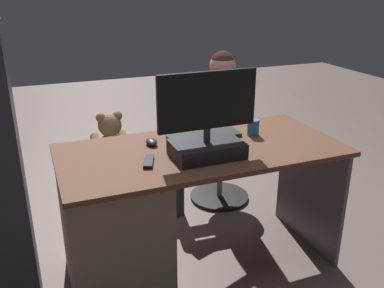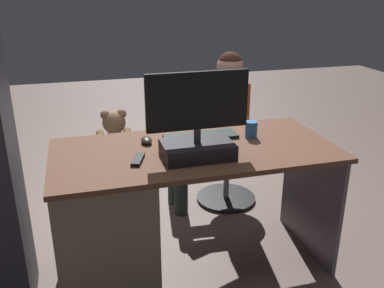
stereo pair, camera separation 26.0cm
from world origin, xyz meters
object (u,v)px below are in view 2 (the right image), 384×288
Objects in this scene: computer_mouse at (146,140)px; person at (217,118)px; desk at (124,215)px; teddy_bear at (115,136)px; tv_remote at (138,159)px; visitor_chair at (227,168)px; office_chair_teddy at (118,182)px; monitor at (197,131)px; keyboard at (201,136)px; cup at (251,129)px.

person reaches higher than computer_mouse.
desk is 1.33× the size of person.
tv_remote is at bearing 93.30° from teddy_bear.
teddy_bear is at bearing 2.47° from visitor_chair.
office_chair_teddy and visitor_chair have the same top height.
keyboard is (-0.10, -0.26, -0.13)m from monitor.
cup is at bearing -145.51° from tv_remote.
computer_mouse is 0.08× the size of person.
person is (-0.61, -0.57, -0.10)m from computer_mouse.
keyboard reaches higher than visitor_chair.
monitor reaches higher than office_chair_teddy.
keyboard is at bearing -129.00° from tv_remote.
keyboard is 0.90× the size of office_chair_teddy.
person is at bearing 3.28° from visitor_chair.
teddy_bear is 0.30× the size of person.
computer_mouse is at bearing 103.40° from teddy_bear.
computer_mouse is 0.58m from teddy_bear.
teddy_bear is at bearing -90.00° from office_chair_teddy.
desk is 0.68m from office_chair_teddy.
computer_mouse is at bearing -89.41° from tv_remote.
monitor is 3.45× the size of tv_remote.
computer_mouse is 0.60m from cup.
person reaches higher than tv_remote.
teddy_bear is at bearing -66.52° from monitor.
cup is at bearing 81.18° from visitor_chair.
desk is 2.95× the size of monitor.
desk is at bearing 86.93° from office_chair_teddy.
computer_mouse is at bearing 0.45° from keyboard.
keyboard is 0.90× the size of visitor_chair.
monitor reaches higher than desk.
tv_remote is (0.08, 0.24, -0.01)m from computer_mouse.
cup reaches higher than tv_remote.
monitor is 0.45× the size of person.
person is (-0.77, -0.71, 0.27)m from desk.
teddy_bear is at bearing -39.59° from cup.
tv_remote is (0.40, 0.24, -0.00)m from keyboard.
tv_remote is 0.13× the size of person.
person reaches higher than keyboard.
office_chair_teddy is at bearing -93.07° from desk.
tv_remote is at bearing 93.35° from office_chair_teddy.
desk is at bearing 41.04° from computer_mouse.
person reaches higher than cup.
cup is at bearing 89.36° from person.
desk is at bearing 42.80° from person.
monitor reaches higher than tv_remote.
monitor is at bearing 163.21° from desk.
tv_remote is (-0.08, 0.09, 0.36)m from desk.
monitor is 1.15m from visitor_chair.
keyboard reaches higher than desk.
person reaches higher than desk.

